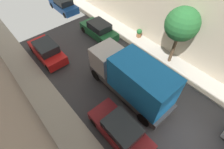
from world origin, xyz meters
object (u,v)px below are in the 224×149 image
at_px(parked_car_right_3, 64,5).
at_px(parked_car_right_2, 99,30).
at_px(parked_car_left_4, 47,51).
at_px(delivery_truck, 132,78).
at_px(street_tree_1, 182,24).
at_px(parked_car_left_3, 121,130).
at_px(potted_plant_3, 139,33).

bearing_deg(parked_car_right_3, parked_car_right_2, -90.00).
relative_size(parked_car_right_2, parked_car_right_3, 1.00).
distance_m(parked_car_left_4, delivery_truck, 8.17).
bearing_deg(street_tree_1, parked_car_right_3, 99.31).
xyz_separation_m(parked_car_left_3, parked_car_right_2, (5.40, 8.98, 0.00)).
relative_size(parked_car_left_3, potted_plant_3, 4.79).
distance_m(parked_car_left_3, potted_plant_3, 10.25).
xyz_separation_m(parked_car_left_3, potted_plant_3, (8.23, 6.11, -0.12)).
bearing_deg(parked_car_left_3, potted_plant_3, 36.60).
height_order(parked_car_right_2, delivery_truck, delivery_truck).
height_order(parked_car_right_2, potted_plant_3, parked_car_right_2).
bearing_deg(parked_car_right_3, parked_car_left_3, -108.75).
relative_size(parked_car_left_3, parked_car_right_2, 1.00).
distance_m(parked_car_left_4, parked_car_right_2, 5.42).
xyz_separation_m(parked_car_right_2, parked_car_right_3, (0.00, 6.93, 0.00)).
relative_size(parked_car_right_2, street_tree_1, 0.86).
bearing_deg(street_tree_1, potted_plant_3, 82.55).
height_order(parked_car_left_3, street_tree_1, street_tree_1).
relative_size(street_tree_1, potted_plant_3, 5.54).
bearing_deg(potted_plant_3, parked_car_left_3, -143.40).
bearing_deg(delivery_truck, parked_car_left_3, -145.98).
relative_size(parked_car_left_4, potted_plant_3, 4.79).
xyz_separation_m(parked_car_right_3, delivery_truck, (-2.70, -14.08, 1.07)).
xyz_separation_m(parked_car_left_4, street_tree_1, (7.69, -7.49, 3.02)).
bearing_deg(parked_car_left_4, street_tree_1, -44.26).
height_order(parked_car_left_3, parked_car_right_2, same).
xyz_separation_m(parked_car_right_2, potted_plant_3, (2.83, -2.87, -0.12)).
xyz_separation_m(parked_car_right_2, street_tree_1, (2.29, -7.01, 3.02)).
xyz_separation_m(parked_car_left_3, delivery_truck, (2.70, 1.82, 1.07)).
xyz_separation_m(parked_car_left_4, potted_plant_3, (8.23, -3.35, -0.12)).
bearing_deg(parked_car_left_4, parked_car_right_2, -5.09).
height_order(parked_car_right_3, street_tree_1, street_tree_1).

